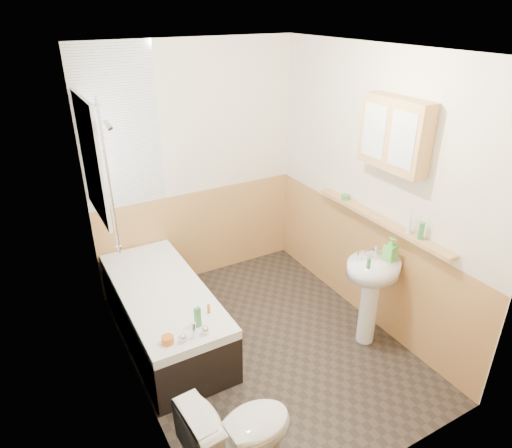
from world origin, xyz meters
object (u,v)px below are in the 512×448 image
at_px(toilet, 240,436).
at_px(pine_shelf, 380,220).
at_px(bathtub, 164,312).
at_px(sink, 371,285).
at_px(medicine_cabinet, 395,134).

xyz_separation_m(toilet, pine_shelf, (1.80, 0.81, 0.73)).
distance_m(toilet, pine_shelf, 2.11).
distance_m(bathtub, pine_shelf, 2.07).
xyz_separation_m(toilet, sink, (1.60, 0.62, 0.24)).
relative_size(toilet, sink, 0.77).
bearing_deg(pine_shelf, bathtub, 157.87).
distance_m(bathtub, sink, 1.84).
height_order(sink, pine_shelf, pine_shelf).
bearing_deg(medicine_cabinet, toilet, -157.20).
relative_size(toilet, pine_shelf, 0.46).
bearing_deg(pine_shelf, medicine_cabinet, -112.32).
xyz_separation_m(pine_shelf, medicine_cabinet, (-0.03, -0.07, 0.77)).
height_order(bathtub, medicine_cabinet, medicine_cabinet).
distance_m(sink, pine_shelf, 0.57).
relative_size(bathtub, medicine_cabinet, 2.70).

